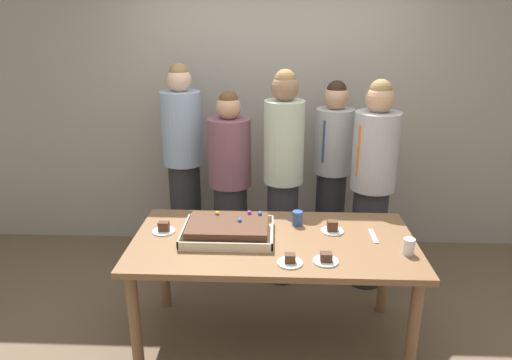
{
  "coord_description": "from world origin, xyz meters",
  "views": [
    {
      "loc": [
        0.0,
        -2.66,
        2.12
      ],
      "look_at": [
        -0.12,
        0.15,
        1.13
      ],
      "focal_mm": 32.35,
      "sensor_mm": 36.0,
      "label": 1
    }
  ],
  "objects_px": {
    "plated_slice_near_right": "(290,261)",
    "party_table": "(273,252)",
    "plated_slice_near_left": "(326,259)",
    "drink_cup_nearest": "(297,218)",
    "person_green_shirt_behind": "(372,184)",
    "plated_slice_far_left": "(164,229)",
    "drink_cup_middle": "(408,246)",
    "sheet_cake": "(228,230)",
    "cake_server_utensil": "(373,236)",
    "plated_slice_far_right": "(332,228)",
    "person_far_right_suit": "(230,184)",
    "person_striped_tie_right": "(183,163)",
    "person_serving_front": "(283,176)",
    "person_back_corner": "(332,171)"
  },
  "relations": [
    {
      "from": "plated_slice_near_right",
      "to": "party_table",
      "type": "bearing_deg",
      "value": 107.51
    },
    {
      "from": "plated_slice_near_left",
      "to": "drink_cup_nearest",
      "type": "relative_size",
      "value": 1.5
    },
    {
      "from": "plated_slice_near_left",
      "to": "person_green_shirt_behind",
      "type": "relative_size",
      "value": 0.09
    },
    {
      "from": "plated_slice_near_left",
      "to": "plated_slice_far_left",
      "type": "relative_size",
      "value": 1.0
    },
    {
      "from": "plated_slice_near_right",
      "to": "drink_cup_middle",
      "type": "relative_size",
      "value": 1.5
    },
    {
      "from": "plated_slice_far_left",
      "to": "person_green_shirt_behind",
      "type": "height_order",
      "value": "person_green_shirt_behind"
    },
    {
      "from": "plated_slice_near_left",
      "to": "person_green_shirt_behind",
      "type": "bearing_deg",
      "value": 66.34
    },
    {
      "from": "sheet_cake",
      "to": "drink_cup_nearest",
      "type": "bearing_deg",
      "value": 23.39
    },
    {
      "from": "drink_cup_middle",
      "to": "cake_server_utensil",
      "type": "height_order",
      "value": "drink_cup_middle"
    },
    {
      "from": "drink_cup_middle",
      "to": "person_green_shirt_behind",
      "type": "height_order",
      "value": "person_green_shirt_behind"
    },
    {
      "from": "plated_slice_near_left",
      "to": "plated_slice_far_right",
      "type": "bearing_deg",
      "value": 78.54
    },
    {
      "from": "cake_server_utensil",
      "to": "person_far_right_suit",
      "type": "distance_m",
      "value": 1.33
    },
    {
      "from": "plated_slice_far_left",
      "to": "plated_slice_far_right",
      "type": "relative_size",
      "value": 1.0
    },
    {
      "from": "plated_slice_near_right",
      "to": "person_green_shirt_behind",
      "type": "height_order",
      "value": "person_green_shirt_behind"
    },
    {
      "from": "cake_server_utensil",
      "to": "person_striped_tie_right",
      "type": "distance_m",
      "value": 1.82
    },
    {
      "from": "plated_slice_near_left",
      "to": "person_far_right_suit",
      "type": "distance_m",
      "value": 1.38
    },
    {
      "from": "drink_cup_nearest",
      "to": "plated_slice_near_left",
      "type": "bearing_deg",
      "value": -73.99
    },
    {
      "from": "plated_slice_near_right",
      "to": "drink_cup_middle",
      "type": "bearing_deg",
      "value": 11.64
    },
    {
      "from": "plated_slice_far_left",
      "to": "person_striped_tie_right",
      "type": "height_order",
      "value": "person_striped_tie_right"
    },
    {
      "from": "person_serving_front",
      "to": "person_striped_tie_right",
      "type": "relative_size",
      "value": 1.0
    },
    {
      "from": "person_striped_tie_right",
      "to": "person_back_corner",
      "type": "relative_size",
      "value": 1.08
    },
    {
      "from": "person_serving_front",
      "to": "person_back_corner",
      "type": "distance_m",
      "value": 0.56
    },
    {
      "from": "plated_slice_far_left",
      "to": "plated_slice_far_right",
      "type": "distance_m",
      "value": 1.12
    },
    {
      "from": "person_striped_tie_right",
      "to": "drink_cup_middle",
      "type": "bearing_deg",
      "value": 26.76
    },
    {
      "from": "party_table",
      "to": "drink_cup_nearest",
      "type": "bearing_deg",
      "value": 54.69
    },
    {
      "from": "cake_server_utensil",
      "to": "person_back_corner",
      "type": "height_order",
      "value": "person_back_corner"
    },
    {
      "from": "plated_slice_near_left",
      "to": "plated_slice_far_right",
      "type": "height_order",
      "value": "plated_slice_far_right"
    },
    {
      "from": "plated_slice_far_right",
      "to": "drink_cup_middle",
      "type": "distance_m",
      "value": 0.51
    },
    {
      "from": "plated_slice_near_left",
      "to": "person_far_right_suit",
      "type": "bearing_deg",
      "value": 119.2
    },
    {
      "from": "sheet_cake",
      "to": "person_striped_tie_right",
      "type": "distance_m",
      "value": 1.24
    },
    {
      "from": "drink_cup_nearest",
      "to": "cake_server_utensil",
      "type": "bearing_deg",
      "value": -18.19
    },
    {
      "from": "drink_cup_nearest",
      "to": "plated_slice_far_left",
      "type": "bearing_deg",
      "value": -170.59
    },
    {
      "from": "sheet_cake",
      "to": "person_serving_front",
      "type": "relative_size",
      "value": 0.33
    },
    {
      "from": "drink_cup_nearest",
      "to": "person_striped_tie_right",
      "type": "xyz_separation_m",
      "value": [
        -0.96,
        0.93,
        0.1
      ]
    },
    {
      "from": "drink_cup_middle",
      "to": "cake_server_utensil",
      "type": "xyz_separation_m",
      "value": [
        -0.16,
        0.22,
        -0.05
      ]
    },
    {
      "from": "party_table",
      "to": "person_far_right_suit",
      "type": "bearing_deg",
      "value": 111.65
    },
    {
      "from": "plated_slice_near_right",
      "to": "person_serving_front",
      "type": "distance_m",
      "value": 1.12
    },
    {
      "from": "person_green_shirt_behind",
      "to": "person_striped_tie_right",
      "type": "bearing_deg",
      "value": -48.6
    },
    {
      "from": "party_table",
      "to": "plated_slice_far_right",
      "type": "height_order",
      "value": "plated_slice_far_right"
    },
    {
      "from": "sheet_cake",
      "to": "plated_slice_far_right",
      "type": "bearing_deg",
      "value": 8.3
    },
    {
      "from": "plated_slice_near_right",
      "to": "person_striped_tie_right",
      "type": "height_order",
      "value": "person_striped_tie_right"
    },
    {
      "from": "party_table",
      "to": "plated_slice_far_left",
      "type": "bearing_deg",
      "value": 173.79
    },
    {
      "from": "plated_slice_far_right",
      "to": "person_green_shirt_behind",
      "type": "height_order",
      "value": "person_green_shirt_behind"
    },
    {
      "from": "drink_cup_middle",
      "to": "plated_slice_far_left",
      "type": "bearing_deg",
      "value": 171.24
    },
    {
      "from": "drink_cup_middle",
      "to": "person_striped_tie_right",
      "type": "bearing_deg",
      "value": 140.71
    },
    {
      "from": "plated_slice_far_right",
      "to": "person_serving_front",
      "type": "distance_m",
      "value": 0.76
    },
    {
      "from": "party_table",
      "to": "cake_server_utensil",
      "type": "xyz_separation_m",
      "value": [
        0.65,
        0.07,
        0.09
      ]
    },
    {
      "from": "sheet_cake",
      "to": "person_far_right_suit",
      "type": "relative_size",
      "value": 0.37
    },
    {
      "from": "plated_slice_far_left",
      "to": "cake_server_utensil",
      "type": "height_order",
      "value": "plated_slice_far_left"
    },
    {
      "from": "sheet_cake",
      "to": "cake_server_utensil",
      "type": "bearing_deg",
      "value": 2.25
    }
  ]
}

